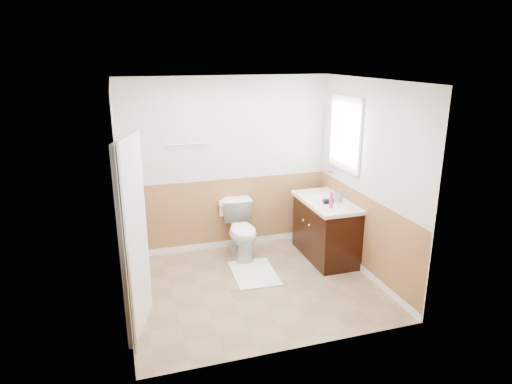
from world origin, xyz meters
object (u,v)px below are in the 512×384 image
object	(u,v)px
toilet	(242,230)
soap_dispenser	(339,195)
bath_mat	(254,273)
vanity_cabinet	(326,230)
lotion_bottle	(331,200)

from	to	relation	value
toilet	soap_dispenser	world-z (taller)	soap_dispenser
bath_mat	soap_dispenser	xyz separation A→B (m)	(1.24, 0.11, 0.93)
bath_mat	vanity_cabinet	distance (m)	1.20
toilet	vanity_cabinet	xyz separation A→B (m)	(1.12, -0.38, 0.01)
lotion_bottle	soap_dispenser	bearing A→B (deg)	43.97
bath_mat	soap_dispenser	bearing A→B (deg)	4.89
toilet	soap_dispenser	bearing A→B (deg)	-18.62
bath_mat	lotion_bottle	xyz separation A→B (m)	(1.02, -0.11, 0.95)
toilet	bath_mat	distance (m)	0.70
toilet	soap_dispenser	distance (m)	1.44
vanity_cabinet	lotion_bottle	bearing A→B (deg)	-107.57
vanity_cabinet	bath_mat	bearing A→B (deg)	-169.40
bath_mat	lotion_bottle	bearing A→B (deg)	-5.93
vanity_cabinet	soap_dispenser	world-z (taller)	soap_dispenser
lotion_bottle	soap_dispenser	distance (m)	0.31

